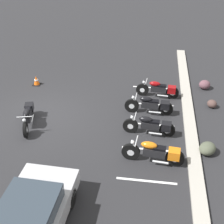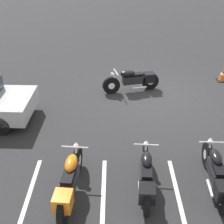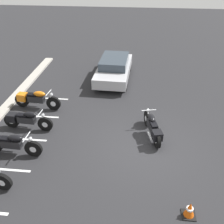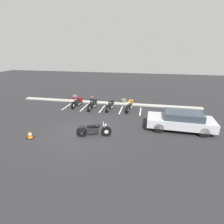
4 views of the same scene
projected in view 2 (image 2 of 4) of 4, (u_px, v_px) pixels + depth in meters
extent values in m
plane|color=#262628|center=(152.00, 94.00, 11.75)|extent=(60.00, 60.00, 0.00)
cylinder|color=black|center=(111.00, 85.00, 11.67)|extent=(0.67, 0.27, 0.66)
cylinder|color=silver|center=(111.00, 85.00, 11.67)|extent=(0.27, 0.18, 0.25)
cylinder|color=black|center=(150.00, 81.00, 11.99)|extent=(0.67, 0.27, 0.66)
cylinder|color=silver|center=(150.00, 81.00, 11.99)|extent=(0.27, 0.18, 0.25)
cube|color=black|center=(132.00, 80.00, 11.77)|extent=(0.80, 0.45, 0.30)
ellipsoid|color=black|center=(127.00, 74.00, 11.59)|extent=(0.60, 0.39, 0.24)
cube|color=black|center=(137.00, 74.00, 11.70)|extent=(0.48, 0.34, 0.08)
cube|color=black|center=(149.00, 77.00, 11.89)|extent=(0.47, 0.44, 0.34)
cylinder|color=silver|center=(114.00, 79.00, 11.57)|extent=(0.27, 0.12, 0.53)
cylinder|color=silver|center=(116.00, 72.00, 11.45)|extent=(0.18, 0.61, 0.04)
sphere|color=silver|center=(113.00, 74.00, 11.46)|extent=(0.14, 0.14, 0.14)
cylinder|color=silver|center=(139.00, 88.00, 11.85)|extent=(0.55, 0.20, 0.07)
cylinder|color=black|center=(207.00, 155.00, 8.07)|extent=(0.15, 0.67, 0.66)
cylinder|color=silver|center=(207.00, 155.00, 8.07)|extent=(0.14, 0.26, 0.25)
cylinder|color=black|center=(223.00, 199.00, 6.73)|extent=(0.15, 0.67, 0.66)
cylinder|color=silver|center=(223.00, 199.00, 6.73)|extent=(0.14, 0.26, 0.25)
cube|color=black|center=(216.00, 171.00, 7.28)|extent=(0.31, 0.77, 0.30)
ellipsoid|color=black|center=(216.00, 157.00, 7.32)|extent=(0.28, 0.57, 0.24)
cube|color=black|center=(219.00, 170.00, 7.03)|extent=(0.26, 0.45, 0.08)
cube|color=black|center=(224.00, 191.00, 6.68)|extent=(0.38, 0.42, 0.34)
cylinder|color=silver|center=(210.00, 149.00, 7.84)|extent=(0.07, 0.26, 0.53)
cylinder|color=silver|center=(212.00, 142.00, 7.65)|extent=(0.62, 0.06, 0.04)
sphere|color=silver|center=(210.00, 142.00, 7.80)|extent=(0.14, 0.14, 0.14)
cylinder|color=silver|center=(210.00, 188.00, 7.22)|extent=(0.09, 0.55, 0.07)
cylinder|color=black|center=(145.00, 157.00, 8.00)|extent=(0.16, 0.65, 0.65)
cylinder|color=silver|center=(145.00, 157.00, 8.00)|extent=(0.14, 0.25, 0.25)
cylinder|color=black|center=(147.00, 201.00, 6.69)|extent=(0.16, 0.65, 0.65)
cylinder|color=silver|center=(147.00, 201.00, 6.69)|extent=(0.14, 0.25, 0.25)
cube|color=black|center=(146.00, 174.00, 7.23)|extent=(0.32, 0.76, 0.29)
ellipsoid|color=black|center=(147.00, 159.00, 7.27)|extent=(0.29, 0.57, 0.24)
cube|color=black|center=(147.00, 172.00, 6.99)|extent=(0.26, 0.45, 0.08)
cube|color=black|center=(147.00, 193.00, 6.65)|extent=(0.38, 0.42, 0.33)
cylinder|color=silver|center=(146.00, 152.00, 7.77)|extent=(0.08, 0.26, 0.52)
cylinder|color=silver|center=(146.00, 145.00, 7.59)|extent=(0.61, 0.08, 0.04)
sphere|color=silver|center=(146.00, 144.00, 7.74)|extent=(0.14, 0.14, 0.14)
cylinder|color=silver|center=(140.00, 190.00, 7.18)|extent=(0.10, 0.54, 0.07)
cylinder|color=black|center=(78.00, 160.00, 7.86)|extent=(0.18, 0.70, 0.69)
cylinder|color=silver|center=(78.00, 160.00, 7.86)|extent=(0.15, 0.27, 0.26)
cylinder|color=black|center=(63.00, 210.00, 6.46)|extent=(0.18, 0.70, 0.69)
cylinder|color=silver|center=(63.00, 210.00, 6.46)|extent=(0.15, 0.27, 0.26)
cube|color=black|center=(70.00, 179.00, 7.04)|extent=(0.36, 0.82, 0.31)
ellipsoid|color=orange|center=(71.00, 163.00, 7.07)|extent=(0.32, 0.61, 0.25)
cube|color=black|center=(68.00, 177.00, 6.78)|extent=(0.29, 0.48, 0.08)
cube|color=orange|center=(63.00, 201.00, 6.41)|extent=(0.41, 0.45, 0.36)
cylinder|color=silver|center=(76.00, 155.00, 7.61)|extent=(0.09, 0.28, 0.56)
cylinder|color=silver|center=(75.00, 147.00, 7.42)|extent=(0.65, 0.09, 0.04)
sphere|color=silver|center=(76.00, 147.00, 7.58)|extent=(0.15, 0.15, 0.15)
cylinder|color=silver|center=(62.00, 197.00, 6.98)|extent=(0.12, 0.58, 0.07)
cylinder|color=black|center=(16.00, 100.00, 10.68)|extent=(0.65, 0.24, 0.64)
cylinder|color=black|center=(0.00, 125.00, 9.32)|extent=(0.65, 0.24, 0.64)
cube|color=black|center=(222.00, 80.00, 12.83)|extent=(0.40, 0.40, 0.03)
cone|color=#EA590F|center=(223.00, 75.00, 12.71)|extent=(0.32, 0.32, 0.51)
cylinder|color=white|center=(223.00, 74.00, 12.70)|extent=(0.20, 0.20, 0.06)
cube|color=white|center=(176.00, 189.00, 7.46)|extent=(0.10, 2.10, 0.00)
cube|color=white|center=(104.00, 189.00, 7.46)|extent=(0.10, 2.10, 0.00)
cube|color=white|center=(31.00, 188.00, 7.47)|extent=(0.10, 2.10, 0.00)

